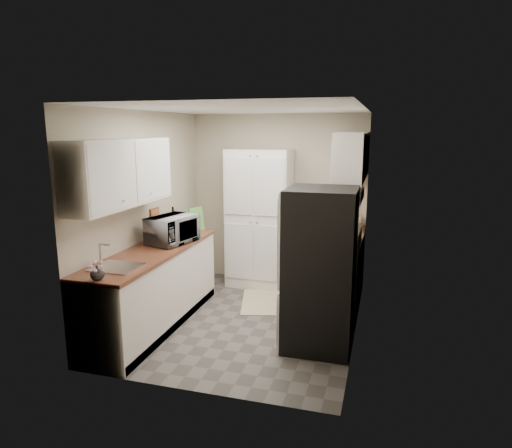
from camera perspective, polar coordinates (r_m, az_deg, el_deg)
name	(u,v)px	position (r m, az deg, el deg)	size (l,w,h in m)	color
ground	(246,320)	(5.67, -1.26, -11.90)	(3.20, 3.20, 0.00)	#56514C
room_shell	(244,187)	(5.23, -1.56, 4.62)	(2.64, 3.24, 2.52)	#B4AA91
pantry_cabinet	(259,219)	(6.64, 0.43, 0.68)	(0.90, 0.55, 2.00)	silver
base_cabinet_left	(154,290)	(5.51, -12.62, -8.01)	(0.60, 2.30, 0.88)	silver
countertop_left	(152,252)	(5.37, -12.84, -3.38)	(0.63, 2.33, 0.04)	brown
base_cabinet_right	(340,264)	(6.44, 10.40, -4.99)	(0.60, 0.80, 0.88)	silver
countertop_right	(341,232)	(6.33, 10.55, -1.00)	(0.63, 0.83, 0.04)	brown
electric_range	(332,280)	(5.67, 9.43, -6.88)	(0.71, 0.78, 1.13)	#B7B7BC
refrigerator	(320,269)	(4.81, 8.03, -5.63)	(0.70, 0.72, 1.70)	#B7B7BC
microwave	(172,230)	(5.61, -10.40, -0.69)	(0.60, 0.40, 0.33)	silver
wine_bottle	(173,221)	(6.14, -10.31, 0.35)	(0.08, 0.08, 0.32)	black
flower_vase	(97,273)	(4.45, -19.24, -5.78)	(0.13, 0.13, 0.13)	beige
cutting_board	(197,219)	(6.22, -7.45, 0.59)	(0.02, 0.26, 0.32)	#509B39
toaster_oven	(347,222)	(6.37, 11.36, 0.27)	(0.31, 0.39, 0.22)	silver
fruit_basket	(348,210)	(6.35, 11.41, 1.77)	(0.26, 0.26, 0.11)	#FF4E00
kitchen_mat	(264,302)	(6.20, 1.00, -9.71)	(0.57, 0.92, 0.01)	#CCB98B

